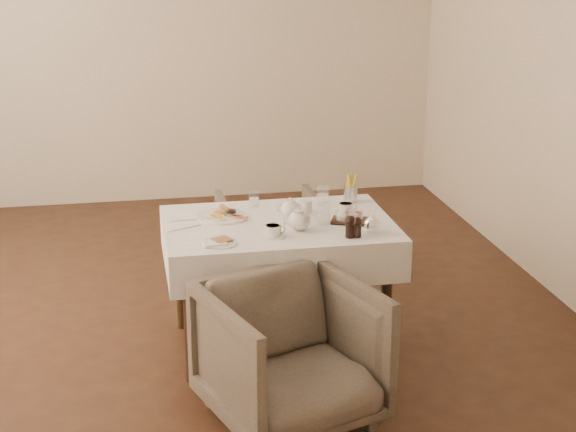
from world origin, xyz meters
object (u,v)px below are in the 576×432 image
(teapot_centre, at_px, (290,207))
(armchair_far, at_px, (271,241))
(breakfast_plate, at_px, (222,215))
(table, at_px, (279,242))
(armchair_near, at_px, (291,354))

(teapot_centre, bearing_deg, armchair_far, 93.36)
(breakfast_plate, xyz_separation_m, teapot_centre, (0.38, -0.07, 0.05))
(armchair_far, bearing_deg, table, 81.78)
(armchair_near, distance_m, breakfast_plate, 1.08)
(armchair_near, xyz_separation_m, armchair_far, (0.20, 1.74, -0.04))
(armchair_far, distance_m, teapot_centre, 0.97)
(armchair_near, distance_m, armchair_far, 1.75)
(armchair_near, height_order, armchair_far, armchair_near)
(breakfast_plate, height_order, teapot_centre, teapot_centre)
(breakfast_plate, bearing_deg, armchair_far, 66.57)
(armchair_far, xyz_separation_m, breakfast_plate, (-0.41, -0.76, 0.45))
(table, relative_size, teapot_centre, 8.83)
(armchair_far, xyz_separation_m, teapot_centre, (-0.03, -0.83, 0.50))
(table, distance_m, teapot_centre, 0.21)
(table, distance_m, breakfast_plate, 0.36)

